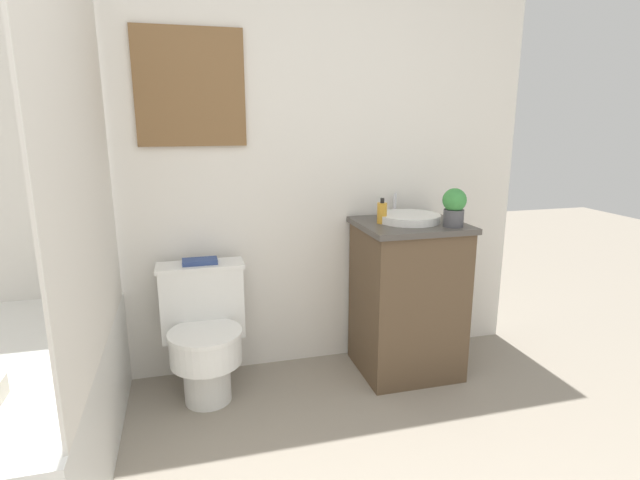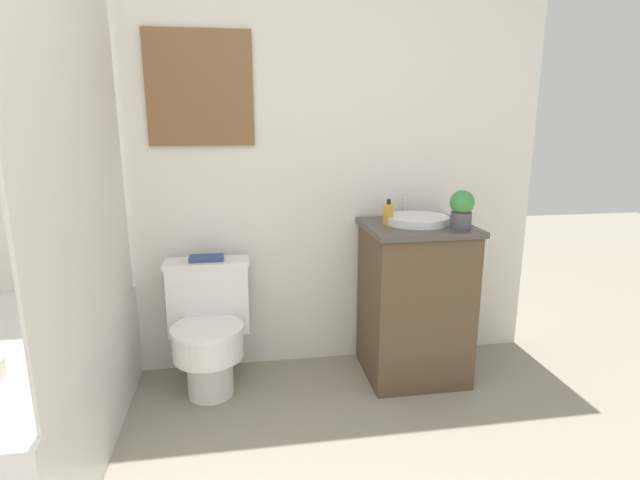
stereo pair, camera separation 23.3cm
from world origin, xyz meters
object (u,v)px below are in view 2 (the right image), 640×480
object	(u,v)px
potted_plant	(462,209)
toilet	(209,326)
sink	(416,220)
book_on_tank	(206,258)
soap_bottle	(388,214)

from	to	relation	value
potted_plant	toilet	bearing A→B (deg)	171.95
potted_plant	sink	bearing A→B (deg)	132.70
potted_plant	book_on_tank	xyz separation A→B (m)	(-1.25, 0.29, -0.27)
toilet	sink	xyz separation A→B (m)	(1.09, -0.00, 0.52)
toilet	potted_plant	distance (m)	1.40
potted_plant	book_on_tank	distance (m)	1.31
sink	soap_bottle	xyz separation A→B (m)	(-0.16, -0.01, 0.04)
sink	potted_plant	world-z (taller)	potted_plant
book_on_tank	potted_plant	bearing A→B (deg)	-12.85
toilet	soap_bottle	xyz separation A→B (m)	(0.93, -0.01, 0.56)
toilet	potted_plant	bearing A→B (deg)	-8.05
sink	potted_plant	size ratio (longest dim) A/B	1.88
sink	soap_bottle	size ratio (longest dim) A/B	2.76
soap_bottle	potted_plant	distance (m)	0.36
soap_bottle	book_on_tank	size ratio (longest dim) A/B	0.76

